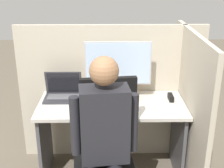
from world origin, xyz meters
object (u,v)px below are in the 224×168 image
at_px(paper_box, 118,95).
at_px(laptop, 63,93).
at_px(monitor, 118,65).
at_px(carrot_toy, 106,112).
at_px(office_chair, 107,152).
at_px(person, 104,138).
at_px(stapler, 171,97).

bearing_deg(paper_box, laptop, 178.23).
relative_size(monitor, laptop, 1.74).
distance_m(paper_box, carrot_toy, 0.36).
distance_m(carrot_toy, office_chair, 0.36).
bearing_deg(office_chair, carrot_toy, 90.96).
distance_m(laptop, person, 0.91).
relative_size(stapler, carrot_toy, 0.82).
distance_m(monitor, stapler, 0.58).
distance_m(laptop, office_chair, 0.80).
xyz_separation_m(laptop, office_chair, (0.41, -0.66, -0.22)).
height_order(laptop, person, person).
bearing_deg(person, stapler, 51.45).
bearing_deg(monitor, stapler, -4.95).
bearing_deg(person, paper_box, 81.27).
xyz_separation_m(monitor, stapler, (0.49, -0.04, -0.30)).
bearing_deg(person, carrot_toy, 88.37).
xyz_separation_m(laptop, stapler, (1.00, -0.06, -0.02)).
bearing_deg(carrot_toy, office_chair, -89.04).
height_order(paper_box, carrot_toy, paper_box).
bearing_deg(carrot_toy, paper_box, 71.89).
bearing_deg(office_chair, laptop, 121.88).
relative_size(laptop, stapler, 2.69).
bearing_deg(office_chair, person, -96.16).
height_order(monitor, office_chair, monitor).
bearing_deg(carrot_toy, person, -91.63).
relative_size(laptop, carrot_toy, 2.21).
relative_size(paper_box, office_chair, 0.28).
height_order(paper_box, monitor, monitor).
height_order(paper_box, office_chair, office_chair).
height_order(monitor, person, person).
xyz_separation_m(stapler, carrot_toy, (-0.60, -0.30, -0.00)).
relative_size(stapler, person, 0.09).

